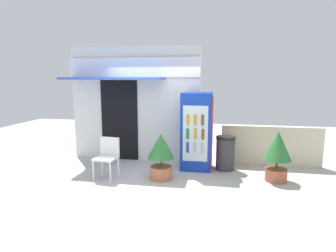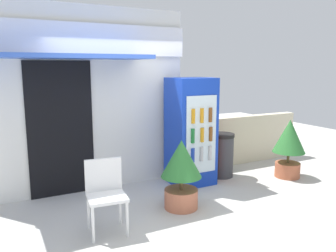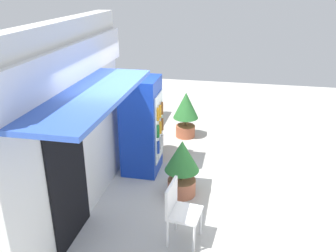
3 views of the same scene
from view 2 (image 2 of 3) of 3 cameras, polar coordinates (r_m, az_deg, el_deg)
The scene contains 8 objects.
ground at distance 4.99m, azimuth -1.67°, elevation -14.39°, with size 16.00×16.00×0.00m, color beige.
storefront_building at distance 5.73m, azimuth -14.16°, elevation 4.83°, with size 3.49×1.13×3.02m.
drink_cooler at distance 5.96m, azimuth 3.93°, elevation -0.90°, with size 0.74×0.72×1.87m.
plastic_chair at distance 4.39m, azimuth -10.48°, elevation -10.47°, with size 0.51×0.48×0.91m.
potted_plant_near_shop at distance 4.95m, azimuth 2.24°, elevation -7.28°, with size 0.59×0.59×1.02m.
potted_plant_curbside at distance 6.70m, azimuth 19.67°, elevation -2.74°, with size 0.59×0.59×1.10m.
trash_bin at distance 6.49m, azimuth 8.98°, elevation -4.83°, with size 0.47×0.47×0.82m.
stone_boundary_wall at distance 7.59m, azimuth 13.30°, elevation -2.09°, with size 2.46×0.20×1.01m, color beige.
Camera 2 is at (-1.96, -4.10, 2.06)m, focal length 36.27 mm.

